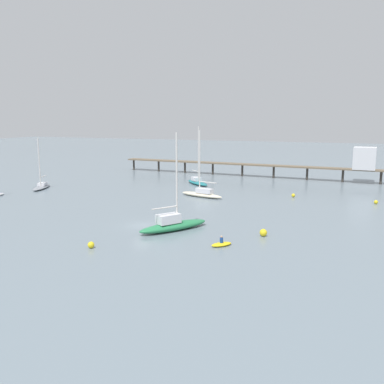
% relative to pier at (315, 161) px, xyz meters
% --- Properties ---
extents(ground_plane, '(400.00, 400.00, 0.00)m').
position_rel_pier_xyz_m(ground_plane, '(-16.56, -48.95, -4.32)').
color(ground_plane, slate).
extents(pier, '(62.23, 5.99, 7.62)m').
position_rel_pier_xyz_m(pier, '(0.00, 0.00, 0.00)').
color(pier, brown).
rests_on(pier, ground_plane).
extents(sailboat_cream, '(8.63, 4.01, 11.62)m').
position_rel_pier_xyz_m(sailboat_cream, '(-16.20, -27.68, -3.56)').
color(sailboat_cream, beige).
rests_on(sailboat_cream, ground_plane).
extents(sailboat_teal, '(7.19, 6.90, 11.96)m').
position_rel_pier_xyz_m(sailboat_teal, '(-22.06, -14.77, -3.63)').
color(sailboat_teal, '#1E727A').
rests_on(sailboat_teal, ground_plane).
extents(sailboat_green, '(7.04, 9.26, 11.97)m').
position_rel_pier_xyz_m(sailboat_green, '(-11.89, -49.66, -3.47)').
color(sailboat_green, '#287F4C').
rests_on(sailboat_green, ground_plane).
extents(sailboat_gray, '(4.46, 7.53, 9.91)m').
position_rel_pier_xyz_m(sailboat_gray, '(-48.49, -31.12, -3.74)').
color(sailboat_gray, gray).
rests_on(sailboat_gray, ground_plane).
extents(dinghy_yellow, '(2.41, 2.60, 1.14)m').
position_rel_pier_xyz_m(dinghy_yellow, '(-4.39, -53.50, -4.10)').
color(dinghy_yellow, yellow).
rests_on(dinghy_yellow, ground_plane).
extents(mooring_buoy_far, '(0.87, 0.87, 0.87)m').
position_rel_pier_xyz_m(mooring_buoy_far, '(-0.97, -48.13, -3.88)').
color(mooring_buoy_far, yellow).
rests_on(mooring_buoy_far, ground_plane).
extents(mooring_buoy_near, '(0.62, 0.62, 0.62)m').
position_rel_pier_xyz_m(mooring_buoy_near, '(11.92, -22.96, -4.01)').
color(mooring_buoy_near, yellow).
rests_on(mooring_buoy_near, ground_plane).
extents(mooring_buoy_outer, '(0.71, 0.71, 0.71)m').
position_rel_pier_xyz_m(mooring_buoy_outer, '(-17.04, -59.40, -3.96)').
color(mooring_buoy_outer, yellow).
rests_on(mooring_buoy_outer, ground_plane).
extents(mooring_buoy_mid, '(0.63, 0.63, 0.63)m').
position_rel_pier_xyz_m(mooring_buoy_mid, '(-1.33, -21.89, -4.00)').
color(mooring_buoy_mid, yellow).
rests_on(mooring_buoy_mid, ground_plane).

